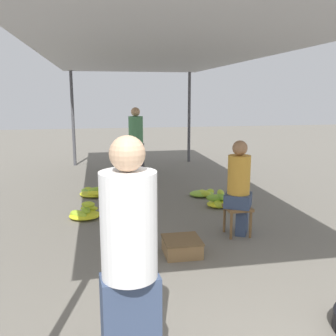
{
  "coord_description": "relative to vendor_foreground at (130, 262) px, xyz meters",
  "views": [
    {
      "loc": [
        -0.96,
        -1.63,
        1.9
      ],
      "look_at": [
        0.0,
        3.46,
        0.88
      ],
      "focal_mm": 40.0,
      "sensor_mm": 36.0,
      "label": 1
    }
  ],
  "objects": [
    {
      "name": "banana_pile_right_0",
      "position": [
        1.76,
        4.41,
        -0.81
      ],
      "size": [
        0.52,
        0.48,
        0.14
      ],
      "color": "#B7CD2B",
      "rests_on": "ground"
    },
    {
      "name": "vendor_seated",
      "position": [
        1.68,
        2.43,
        -0.19
      ],
      "size": [
        0.46,
        0.46,
        1.31
      ],
      "color": "#384766",
      "rests_on": "ground"
    },
    {
      "name": "canopy_post_back_left",
      "position": [
        -0.8,
        8.11,
        0.39
      ],
      "size": [
        0.08,
        0.08,
        2.5
      ],
      "primitive_type": "cylinder",
      "color": "#4C4C51",
      "rests_on": "ground"
    },
    {
      "name": "stool",
      "position": [
        1.67,
        2.42,
        -0.54
      ],
      "size": [
        0.34,
        0.34,
        0.41
      ],
      "color": "brown",
      "rests_on": "ground"
    },
    {
      "name": "canopy_tarp",
      "position": [
        0.79,
        3.92,
        1.66
      ],
      "size": [
        3.58,
        8.77,
        0.04
      ],
      "primitive_type": "cube",
      "color": "#B2B2B7",
      "rests_on": "canopy_post_front_left"
    },
    {
      "name": "shopper_walking_mid",
      "position": [
        0.72,
        6.61,
        -0.03
      ],
      "size": [
        0.43,
        0.43,
        1.6
      ],
      "color": "#2D2D33",
      "rests_on": "ground"
    },
    {
      "name": "banana_pile_right_1",
      "position": [
        1.85,
        3.71,
        -0.76
      ],
      "size": [
        0.51,
        0.49,
        0.3
      ],
      "color": "#80B735",
      "rests_on": "ground"
    },
    {
      "name": "banana_pile_left_1",
      "position": [
        -0.25,
        4.84,
        -0.79
      ],
      "size": [
        0.64,
        0.67,
        0.18
      ],
      "color": "#88BB34",
      "rests_on": "ground"
    },
    {
      "name": "banana_pile_left_0",
      "position": [
        -0.41,
        3.52,
        -0.79
      ],
      "size": [
        0.51,
        0.47,
        0.28
      ],
      "color": "#9AC231",
      "rests_on": "ground"
    },
    {
      "name": "vendor_foreground",
      "position": [
        0.0,
        0.0,
        0.0
      ],
      "size": [
        0.39,
        0.38,
        1.66
      ],
      "color": "#384766",
      "rests_on": "ground"
    },
    {
      "name": "canopy_post_back_right",
      "position": [
        2.38,
        8.11,
        0.39
      ],
      "size": [
        0.08,
        0.08,
        2.5
      ],
      "primitive_type": "cylinder",
      "color": "#4C4C51",
      "rests_on": "ground"
    },
    {
      "name": "crate_near",
      "position": [
        0.78,
        1.94,
        -0.76
      ],
      "size": [
        0.44,
        0.44,
        0.2
      ],
      "color": "olive",
      "rests_on": "ground"
    }
  ]
}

